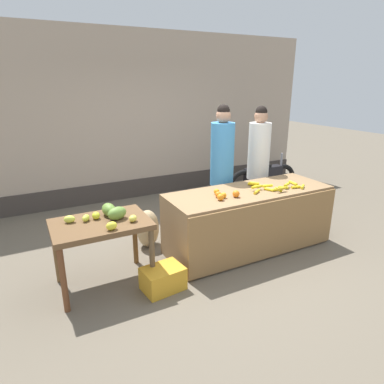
# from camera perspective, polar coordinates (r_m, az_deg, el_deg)

# --- Properties ---
(ground_plane) EXTENTS (24.00, 24.00, 0.00)m
(ground_plane) POSITION_cam_1_polar(r_m,az_deg,el_deg) (4.56, 3.98, -10.57)
(ground_plane) COLOR #665B4C
(market_wall_back) EXTENTS (7.40, 0.23, 3.09)m
(market_wall_back) POSITION_cam_1_polar(r_m,az_deg,el_deg) (6.63, -8.95, 12.18)
(market_wall_back) COLOR tan
(market_wall_back) RESTS_ON ground
(fruit_stall_counter) EXTENTS (2.25, 0.82, 0.83)m
(fruit_stall_counter) POSITION_cam_1_polar(r_m,az_deg,el_deg) (4.63, 9.61, -4.62)
(fruit_stall_counter) COLOR olive
(fruit_stall_counter) RESTS_ON ground
(side_table_wooden) EXTENTS (1.02, 0.69, 0.77)m
(side_table_wooden) POSITION_cam_1_polar(r_m,az_deg,el_deg) (3.78, -15.14, -6.35)
(side_table_wooden) COLOR brown
(side_table_wooden) RESTS_ON ground
(banana_bunch_pile) EXTENTS (0.82, 0.52, 0.07)m
(banana_bunch_pile) POSITION_cam_1_polar(r_m,az_deg,el_deg) (4.61, 13.70, 0.86)
(banana_bunch_pile) COLOR yellow
(banana_bunch_pile) RESTS_ON fruit_stall_counter
(orange_pile) EXTENTS (0.32, 0.29, 0.09)m
(orange_pile) POSITION_cam_1_polar(r_m,az_deg,el_deg) (4.15, 5.50, -0.44)
(orange_pile) COLOR orange
(orange_pile) RESTS_ON fruit_stall_counter
(mango_papaya_pile) EXTENTS (0.73, 0.56, 0.14)m
(mango_papaya_pile) POSITION_cam_1_polar(r_m,az_deg,el_deg) (3.76, -13.86, -3.57)
(mango_papaya_pile) COLOR #D1DF4A
(mango_papaya_pile) RESTS_ON side_table_wooden
(vendor_woman_blue_shirt) EXTENTS (0.34, 0.34, 1.89)m
(vendor_woman_blue_shirt) POSITION_cam_1_polar(r_m,az_deg,el_deg) (4.95, 5.07, 3.74)
(vendor_woman_blue_shirt) COLOR #33333D
(vendor_woman_blue_shirt) RESTS_ON ground
(vendor_woman_white_shirt) EXTENTS (0.34, 0.34, 1.84)m
(vendor_woman_white_shirt) POSITION_cam_1_polar(r_m,az_deg,el_deg) (5.44, 11.13, 4.50)
(vendor_woman_white_shirt) COLOR #33333D
(vendor_woman_white_shirt) RESTS_ON ground
(parked_motorcycle) EXTENTS (1.60, 0.18, 0.88)m
(parked_motorcycle) POSITION_cam_1_polar(r_m,az_deg,el_deg) (6.58, 11.91, 2.08)
(parked_motorcycle) COLOR black
(parked_motorcycle) RESTS_ON ground
(produce_crate) EXTENTS (0.47, 0.37, 0.26)m
(produce_crate) POSITION_cam_1_polar(r_m,az_deg,el_deg) (3.83, -4.95, -14.41)
(produce_crate) COLOR gold
(produce_crate) RESTS_ON ground
(produce_sack) EXTENTS (0.46, 0.47, 0.53)m
(produce_sack) POSITION_cam_1_polar(r_m,az_deg,el_deg) (4.70, -7.50, -6.13)
(produce_sack) COLOR tan
(produce_sack) RESTS_ON ground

